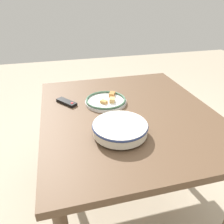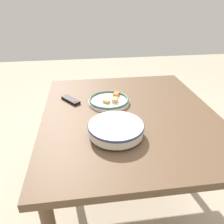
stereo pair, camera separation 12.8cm
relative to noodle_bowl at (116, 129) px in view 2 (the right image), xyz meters
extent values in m
plane|color=#B7A88E|center=(0.23, -0.12, -0.82)|extent=(8.00, 8.00, 0.00)
cube|color=brown|center=(0.23, -0.12, -0.06)|extent=(1.21, 1.05, 0.04)
cylinder|color=brown|center=(0.76, -0.58, -0.45)|extent=(0.06, 0.06, 0.74)
cylinder|color=brown|center=(0.76, 0.34, -0.45)|extent=(0.06, 0.06, 0.74)
cylinder|color=silver|center=(0.00, 0.00, -0.03)|extent=(0.13, 0.13, 0.01)
cylinder|color=silver|center=(0.00, 0.00, 0.00)|extent=(0.28, 0.28, 0.05)
cylinder|color=#9E4C1E|center=(0.00, 0.00, 0.00)|extent=(0.25, 0.25, 0.05)
torus|color=navy|center=(0.00, 0.00, 0.02)|extent=(0.29, 0.29, 0.01)
cylinder|color=white|center=(0.37, -0.01, -0.03)|extent=(0.27, 0.27, 0.02)
torus|color=#42664C|center=(0.37, -0.01, -0.01)|extent=(0.27, 0.27, 0.01)
cube|color=tan|center=(0.34, 0.01, -0.01)|extent=(0.05, 0.05, 0.02)
cube|color=#B2753D|center=(0.44, -0.07, -0.01)|extent=(0.06, 0.06, 0.02)
cube|color=tan|center=(0.35, -0.05, -0.01)|extent=(0.06, 0.05, 0.03)
cube|color=black|center=(0.43, 0.24, -0.03)|extent=(0.15, 0.13, 0.02)
cylinder|color=red|center=(0.39, 0.21, -0.02)|extent=(0.02, 0.02, 0.00)
camera|label=1|loc=(-0.89, 0.27, 0.62)|focal=35.00mm
camera|label=2|loc=(-0.92, 0.15, 0.62)|focal=35.00mm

